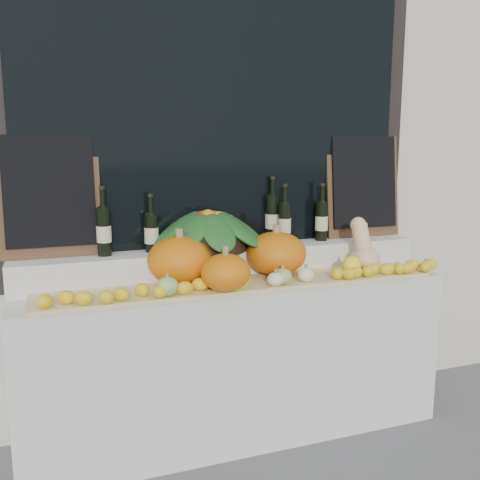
% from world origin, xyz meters
% --- Properties ---
extents(storefront_facade, '(7.00, 0.94, 4.50)m').
position_xyz_m(storefront_facade, '(0.00, 2.25, 2.25)').
color(storefront_facade, beige).
rests_on(storefront_facade, ground).
extents(display_sill, '(2.30, 0.55, 0.88)m').
position_xyz_m(display_sill, '(0.00, 1.52, 0.44)').
color(display_sill, silver).
rests_on(display_sill, ground).
extents(rear_tier, '(2.30, 0.25, 0.16)m').
position_xyz_m(rear_tier, '(0.00, 1.68, 0.96)').
color(rear_tier, silver).
rests_on(rear_tier, display_sill).
extents(straw_bedding, '(2.10, 0.32, 0.02)m').
position_xyz_m(straw_bedding, '(0.00, 1.40, 0.89)').
color(straw_bedding, tan).
rests_on(straw_bedding, display_sill).
extents(pumpkin_left, '(0.38, 0.38, 0.25)m').
position_xyz_m(pumpkin_left, '(-0.31, 1.49, 1.03)').
color(pumpkin_left, orange).
rests_on(pumpkin_left, straw_bedding).
extents(pumpkin_right, '(0.44, 0.44, 0.24)m').
position_xyz_m(pumpkin_right, '(0.23, 1.50, 1.02)').
color(pumpkin_right, orange).
rests_on(pumpkin_right, straw_bedding).
extents(pumpkin_center, '(0.28, 0.28, 0.18)m').
position_xyz_m(pumpkin_center, '(-0.14, 1.28, 1.00)').
color(pumpkin_center, orange).
rests_on(pumpkin_center, straw_bedding).
extents(butternut_squash, '(0.16, 0.21, 0.30)m').
position_xyz_m(butternut_squash, '(0.74, 1.42, 1.03)').
color(butternut_squash, '#EFBF8C').
rests_on(butternut_squash, straw_bedding).
extents(decorative_gourds, '(1.13, 0.17, 0.15)m').
position_xyz_m(decorative_gourds, '(0.06, 1.30, 0.96)').
color(decorative_gourds, '#316F21').
rests_on(decorative_gourds, straw_bedding).
extents(lemon_heap, '(2.20, 0.16, 0.06)m').
position_xyz_m(lemon_heap, '(0.00, 1.29, 0.94)').
color(lemon_heap, yellow).
rests_on(lemon_heap, straw_bedding).
extents(produce_bowl, '(0.66, 0.66, 0.23)m').
position_xyz_m(produce_bowl, '(-0.11, 1.66, 1.15)').
color(produce_bowl, black).
rests_on(produce_bowl, rear_tier).
extents(wine_bottle_far_left, '(0.08, 0.08, 0.36)m').
position_xyz_m(wine_bottle_far_left, '(-0.67, 1.68, 1.17)').
color(wine_bottle_far_left, black).
rests_on(wine_bottle_far_left, rear_tier).
extents(wine_bottle_near_left, '(0.08, 0.08, 0.31)m').
position_xyz_m(wine_bottle_near_left, '(-0.42, 1.70, 1.14)').
color(wine_bottle_near_left, black).
rests_on(wine_bottle_near_left, rear_tier).
extents(wine_bottle_tall, '(0.08, 0.08, 0.39)m').
position_xyz_m(wine_bottle_tall, '(0.30, 1.73, 1.18)').
color(wine_bottle_tall, black).
rests_on(wine_bottle_tall, rear_tier).
extents(wine_bottle_near_right, '(0.08, 0.08, 0.35)m').
position_xyz_m(wine_bottle_near_right, '(0.35, 1.66, 1.16)').
color(wine_bottle_near_right, black).
rests_on(wine_bottle_near_right, rear_tier).
extents(wine_bottle_far_right, '(0.08, 0.08, 0.34)m').
position_xyz_m(wine_bottle_far_right, '(0.61, 1.69, 1.16)').
color(wine_bottle_far_right, black).
rests_on(wine_bottle_far_right, rear_tier).
extents(chalkboard_left, '(0.50, 0.10, 0.62)m').
position_xyz_m(chalkboard_left, '(-0.92, 1.74, 1.36)').
color(chalkboard_left, '#4C331E').
rests_on(chalkboard_left, rear_tier).
extents(chalkboard_right, '(0.50, 0.10, 0.62)m').
position_xyz_m(chalkboard_right, '(0.92, 1.74, 1.36)').
color(chalkboard_right, '#4C331E').
rests_on(chalkboard_right, rear_tier).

